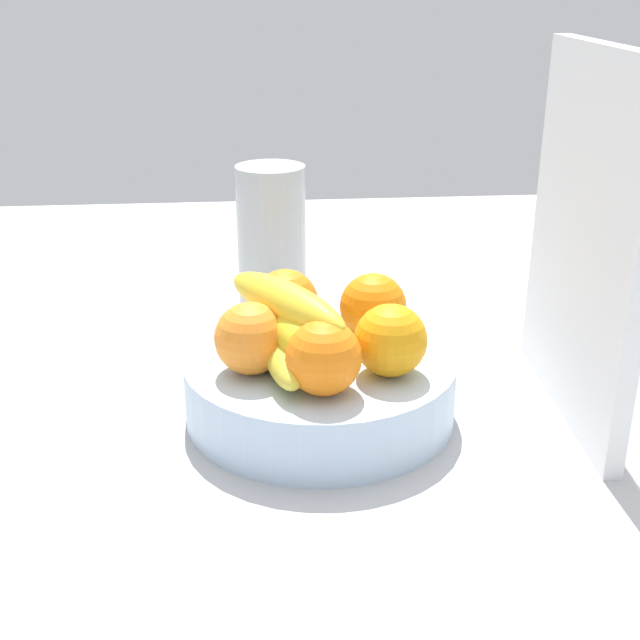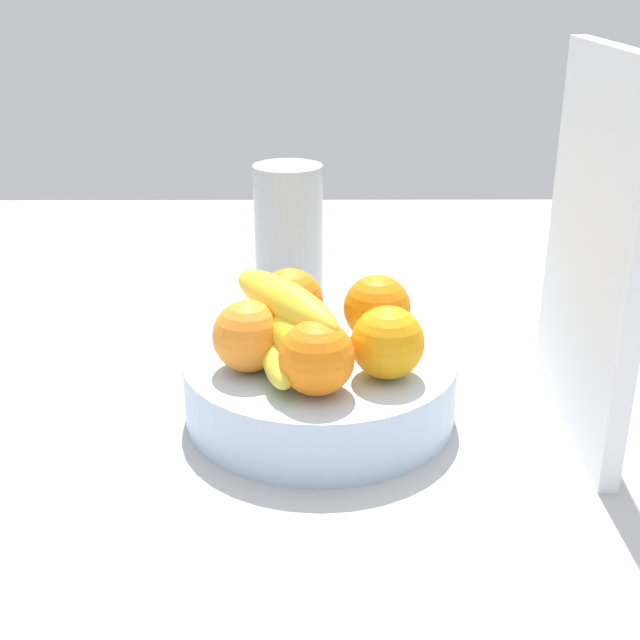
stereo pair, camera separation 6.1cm
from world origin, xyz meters
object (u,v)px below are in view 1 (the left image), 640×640
Objects in this scene: orange_front_right at (285,302)px; orange_back_right at (391,340)px; cutting_board at (585,240)px; orange_front_left at (373,307)px; banana_bunch at (286,326)px; orange_back_left at (324,358)px; thermos_tumbler at (272,244)px; fruit_bowl at (320,386)px; orange_center at (251,338)px.

orange_front_right is 14.21cm from orange_back_right.
orange_front_right is 1.00× the size of orange_back_right.
orange_front_right is 30.59cm from cutting_board.
banana_bunch is at bearing -56.92° from orange_front_left.
orange_front_left and orange_back_right have the same top height.
thermos_tumbler reaches higher than orange_back_left.
orange_front_right is 8.19cm from banana_bunch.
fruit_bowl is 27.66cm from thermos_tumbler.
orange_center is at bearing -97.47° from orange_back_right.
orange_front_left is 14.46cm from orange_center.
orange_center is at bearing -83.32° from cutting_board.
orange_back_right reaches higher than fruit_bowl.
fruit_bowl is 1.36× the size of thermos_tumbler.
orange_back_left is at bearing 28.08° from banana_bunch.
orange_front_right is at bearing -102.95° from orange_front_left.
cutting_board reaches higher than banana_bunch.
cutting_board is at bearing 105.25° from orange_back_left.
orange_back_left is 7.38cm from orange_back_right.
orange_front_right is 1.00× the size of orange_center.
orange_back_right is at bearing -75.86° from cutting_board.
banana_bunch reaches higher than orange_front_left.
thermos_tumbler is (-30.79, -10.10, 0.09)cm from orange_back_right.
orange_center is 0.39× the size of banana_bunch.
orange_front_left is 11.16cm from banana_bunch.
orange_front_right and orange_back_left have the same top height.
orange_center is 8.15cm from orange_back_left.
orange_front_right is at bearing 157.50° from orange_center.
banana_bunch is at bearing -63.62° from fruit_bowl.
fruit_bowl is 8.35cm from banana_bunch.
orange_back_right is 0.35× the size of thermos_tumbler.
orange_center is (6.91, -12.70, 0.00)cm from orange_front_left.
cutting_board is (0.43, 25.61, 14.79)cm from fruit_bowl.
orange_back_left is at bearing 52.41° from orange_center.
orange_back_right is 21.30cm from cutting_board.
orange_back_right is at bearing 116.17° from orange_back_left.
orange_center is at bearing -76.15° from banana_bunch.
banana_bunch is (8.15, -0.35, 0.72)cm from orange_front_right.
orange_front_right is at bearing 2.10° from thermos_tumbler.
cutting_board is (-1.27, 29.04, 7.37)cm from banana_bunch.
orange_back_right is 0.39× the size of banana_bunch.
orange_front_right is at bearing -100.51° from cutting_board.
cutting_board is 40.71cm from thermos_tumbler.
thermos_tumbler is (-20.10, -0.74, 0.09)cm from orange_front_right.
orange_center is at bearing -127.59° from orange_back_left.
orange_front_right is 1.00× the size of orange_back_left.
orange_front_left is at bearing -100.74° from cutting_board.
fruit_bowl is 9.79cm from orange_front_right.
cutting_board is at bearing 92.51° from banana_bunch.
orange_back_left is at bearing 5.83° from thermos_tumbler.
thermos_tumbler reaches higher than banana_bunch.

